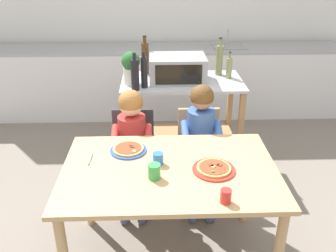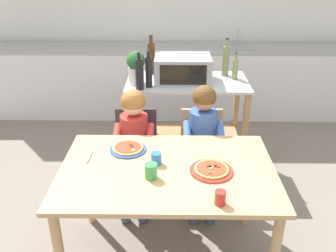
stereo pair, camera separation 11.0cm
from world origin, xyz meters
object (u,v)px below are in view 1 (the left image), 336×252
(bottle_squat_spirits, at_px, (229,68))
(pizza_plate_red_rimmed, at_px, (214,169))
(bottle_dark_olive_oil, at_px, (135,74))
(child_in_blue_striped_shirt, at_px, (201,136))
(pizza_plate_blue_rimmed, at_px, (128,149))
(dining_table, at_px, (170,181))
(child_in_red_shirt, at_px, (132,138))
(dining_chair_right, at_px, (199,150))
(drinking_cup_green, at_px, (154,171))
(kitchen_island_cart, at_px, (182,109))
(drinking_cup_red, at_px, (226,196))
(toaster_oven, at_px, (177,69))
(serving_spoon, at_px, (90,159))
(potted_herb_plant, at_px, (131,67))
(bottle_slim_sauce, at_px, (144,72))
(dining_chair_left, at_px, (134,151))
(bottle_brown_beer, at_px, (219,59))
(drinking_cup_blue, at_px, (158,159))
(bottle_clear_vinegar, at_px, (145,57))

(bottle_squat_spirits, xyz_separation_m, pizza_plate_red_rimmed, (-0.34, -1.39, -0.23))
(bottle_dark_olive_oil, bearing_deg, child_in_blue_striped_shirt, -41.29)
(bottle_squat_spirits, distance_m, pizza_plate_blue_rimmed, 1.45)
(dining_table, xyz_separation_m, pizza_plate_red_rimmed, (0.27, -0.04, 0.11))
(pizza_plate_blue_rimmed, bearing_deg, child_in_red_shirt, 90.04)
(dining_chair_right, distance_m, drinking_cup_green, 0.96)
(kitchen_island_cart, height_order, drinking_cup_red, kitchen_island_cart)
(child_in_blue_striped_shirt, bearing_deg, drinking_cup_red, -89.01)
(toaster_oven, relative_size, bottle_squat_spirits, 2.03)
(pizza_plate_blue_rimmed, height_order, serving_spoon, pizza_plate_blue_rimmed)
(potted_herb_plant, relative_size, child_in_blue_striped_shirt, 0.28)
(bottle_slim_sauce, distance_m, potted_herb_plant, 0.15)
(dining_chair_right, relative_size, child_in_red_shirt, 0.79)
(potted_herb_plant, relative_size, dining_chair_left, 0.37)
(toaster_oven, distance_m, bottle_brown_beer, 0.45)
(toaster_oven, distance_m, child_in_red_shirt, 0.88)
(dining_chair_right, distance_m, child_in_blue_striped_shirt, 0.23)
(potted_herb_plant, height_order, child_in_red_shirt, potted_herb_plant)
(child_in_red_shirt, distance_m, drinking_cup_blue, 0.59)
(bottle_clear_vinegar, distance_m, bottle_dark_olive_oil, 0.48)
(dining_chair_right, height_order, child_in_red_shirt, child_in_red_shirt)
(dining_chair_left, relative_size, pizza_plate_blue_rimmed, 3.25)
(dining_table, distance_m, dining_chair_left, 0.78)
(dining_chair_left, bearing_deg, dining_chair_right, -0.08)
(bottle_slim_sauce, xyz_separation_m, dining_chair_right, (0.45, -0.41, -0.56))
(drinking_cup_blue, bearing_deg, bottle_clear_vinegar, 94.16)
(dining_table, height_order, pizza_plate_blue_rimmed, pizza_plate_blue_rimmed)
(bottle_brown_beer, bearing_deg, bottle_dark_olive_oil, -152.81)
(dining_chair_left, bearing_deg, potted_herb_plant, 92.73)
(serving_spoon, bearing_deg, bottle_brown_beer, 51.89)
(bottle_slim_sauce, xyz_separation_m, bottle_squat_spirits, (0.79, 0.23, -0.04))
(bottle_clear_vinegar, distance_m, potted_herb_plant, 0.34)
(pizza_plate_red_rimmed, relative_size, drinking_cup_blue, 3.46)
(pizza_plate_red_rimmed, bearing_deg, drinking_cup_green, -169.14)
(bottle_dark_olive_oil, relative_size, child_in_red_shirt, 0.32)
(bottle_clear_vinegar, xyz_separation_m, bottle_dark_olive_oil, (-0.08, -0.47, -0.02))
(bottle_slim_sauce, distance_m, drinking_cup_green, 1.25)
(dining_chair_left, height_order, drinking_cup_red, drinking_cup_red)
(dining_chair_left, bearing_deg, bottle_squat_spirits, 35.81)
(toaster_oven, distance_m, dining_table, 1.34)
(bottle_squat_spirits, relative_size, dining_table, 0.19)
(pizza_plate_blue_rimmed, relative_size, serving_spoon, 1.78)
(dining_chair_right, height_order, child_in_blue_striped_shirt, child_in_blue_striped_shirt)
(bottle_dark_olive_oil, bearing_deg, bottle_squat_spirits, 18.68)
(bottle_slim_sauce, relative_size, dining_chair_right, 0.40)
(pizza_plate_red_rimmed, distance_m, drinking_cup_red, 0.32)
(child_in_blue_striped_shirt, height_order, serving_spoon, child_in_blue_striped_shirt)
(bottle_squat_spirits, bearing_deg, drinking_cup_blue, -117.80)
(bottle_slim_sauce, relative_size, bottle_squat_spirits, 1.29)
(potted_herb_plant, xyz_separation_m, child_in_red_shirt, (0.02, -0.61, -0.39))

